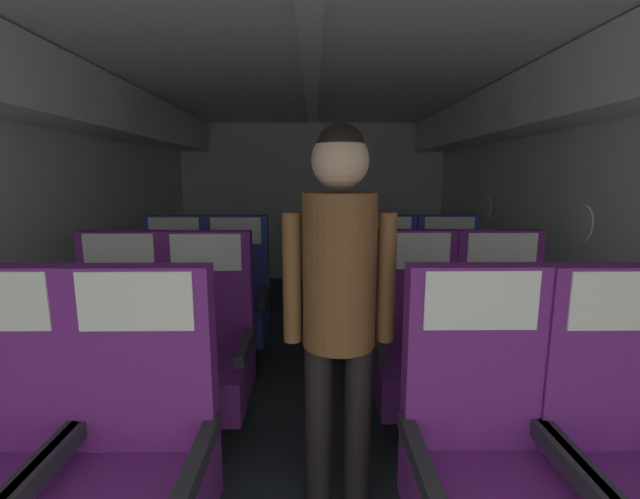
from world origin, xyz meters
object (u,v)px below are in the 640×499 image
object	(u,v)px
seat_a_right_window	(483,465)
seat_b_right_aisle	(503,350)
seat_b_right_window	(416,349)
seat_c_right_window	(387,301)
seat_c_left_aisle	(236,302)
seat_c_right_aisle	(450,301)
seat_b_left_window	(119,352)
seat_a_left_aisle	(135,467)
seat_a_right_aisle	(628,466)
flight_attendant	(339,288)
seat_b_left_aisle	(206,353)
seat_c_left_window	(174,302)

from	to	relation	value
seat_a_right_window	seat_b_right_aisle	bearing A→B (deg)	62.62
seat_b_right_window	seat_c_right_window	distance (m)	0.91
seat_c_left_aisle	seat_c_right_aisle	xyz separation A→B (m)	(1.62, 0.02, 0.00)
seat_b_right_window	seat_b_left_window	bearing A→B (deg)	-179.59
seat_a_left_aisle	seat_b_right_window	bearing A→B (deg)	39.12
seat_b_left_window	seat_c_right_window	xyz separation A→B (m)	(1.61, 0.92, 0.00)
seat_b_right_window	seat_b_right_aisle	bearing A→B (deg)	-1.90
seat_a_left_aisle	seat_c_right_aisle	bearing A→B (deg)	48.63
seat_b_left_window	seat_b_right_aisle	world-z (taller)	same
seat_a_right_aisle	seat_c_left_aisle	world-z (taller)	same
seat_c_right_aisle	seat_b_right_window	bearing A→B (deg)	-117.64
seat_b_right_window	flight_attendant	distance (m)	0.92
seat_b_left_aisle	seat_c_left_aisle	size ratio (longest dim) A/B	1.00
seat_c_left_window	flight_attendant	xyz separation A→B (m)	(1.16, -1.52, 0.51)
seat_b_right_window	seat_a_right_window	bearing A→B (deg)	-90.29
seat_b_right_aisle	seat_b_right_window	bearing A→B (deg)	178.10
seat_c_left_aisle	seat_c_right_window	xyz separation A→B (m)	(1.14, 0.02, 0.00)
seat_b_left_window	seat_c_left_aisle	world-z (taller)	same
seat_c_left_window	seat_b_right_window	bearing A→B (deg)	-29.27
seat_a_right_window	seat_b_left_window	size ratio (longest dim) A/B	1.00
seat_a_left_aisle	seat_b_right_aisle	world-z (taller)	same
seat_a_right_aisle	seat_c_left_window	size ratio (longest dim) A/B	1.00
seat_b_left_aisle	seat_b_right_window	distance (m)	1.14
seat_a_left_aisle	seat_a_right_window	bearing A→B (deg)	-0.31
seat_b_left_aisle	seat_c_left_window	bearing A→B (deg)	117.03
seat_b_left_aisle	flight_attendant	size ratio (longest dim) A/B	0.69
seat_c_left_window	flight_attendant	distance (m)	1.97
seat_b_left_window	seat_b_right_aisle	size ratio (longest dim) A/B	1.00
seat_a_right_aisle	seat_b_right_window	xyz separation A→B (m)	(-0.47, 0.95, 0.00)
seat_b_left_window	seat_c_left_window	bearing A→B (deg)	90.23
seat_b_left_aisle	seat_c_right_window	world-z (taller)	same
seat_a_left_aisle	seat_a_right_window	size ratio (longest dim) A/B	1.00
seat_a_left_aisle	seat_b_left_aisle	world-z (taller)	same
seat_b_left_aisle	seat_c_right_aisle	distance (m)	1.87
seat_b_right_window	seat_c_right_window	world-z (taller)	same
seat_a_left_aisle	seat_c_left_window	xyz separation A→B (m)	(-0.47, 1.83, 0.00)
seat_a_left_aisle	seat_c_right_window	distance (m)	2.16
seat_b_right_aisle	seat_b_right_window	distance (m)	0.47
seat_b_left_window	seat_c_left_window	xyz separation A→B (m)	(-0.00, 0.92, 0.00)
seat_c_left_aisle	seat_c_right_window	size ratio (longest dim) A/B	1.00
seat_b_right_window	seat_c_left_window	world-z (taller)	same
seat_a_right_aisle	seat_a_left_aisle	bearing A→B (deg)	179.38
seat_c_left_window	seat_c_right_window	bearing A→B (deg)	0.15
seat_a_left_aisle	seat_c_left_window	bearing A→B (deg)	104.50
seat_a_right_window	seat_b_left_window	bearing A→B (deg)	150.13
seat_b_left_aisle	flight_attendant	world-z (taller)	flight_attendant
seat_c_left_window	seat_c_left_aisle	bearing A→B (deg)	-2.03
seat_b_right_window	seat_b_left_aisle	bearing A→B (deg)	-178.52
seat_a_left_aisle	seat_c_right_window	world-z (taller)	same
seat_a_right_aisle	seat_b_left_window	size ratio (longest dim) A/B	1.00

